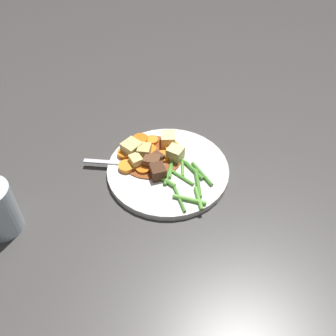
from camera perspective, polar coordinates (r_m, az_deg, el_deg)
name	(u,v)px	position (r m, az deg, el deg)	size (l,w,h in m)	color
ground_plane	(168,173)	(0.83, 0.00, -0.68)	(3.00, 3.00, 0.00)	#423F3D
dinner_plate	(168,170)	(0.83, 0.00, -0.34)	(0.26, 0.26, 0.01)	white
stew_sauce	(151,156)	(0.85, -2.50, 1.71)	(0.13, 0.13, 0.00)	brown
carrot_slice_0	(152,141)	(0.88, -2.35, 4.03)	(0.03, 0.03, 0.01)	orange
carrot_slice_1	(163,157)	(0.84, -0.78, 1.65)	(0.03, 0.03, 0.01)	orange
carrot_slice_2	(148,151)	(0.85, -2.89, 2.54)	(0.04, 0.04, 0.01)	orange
carrot_slice_3	(140,140)	(0.88, -4.06, 4.10)	(0.03, 0.03, 0.01)	orange
carrot_slice_4	(143,168)	(0.82, -3.62, -0.03)	(0.03, 0.03, 0.01)	orange
carrot_slice_5	(172,148)	(0.86, 0.58, 3.01)	(0.03, 0.03, 0.01)	orange
carrot_slice_6	(125,154)	(0.85, -6.34, 2.12)	(0.03, 0.03, 0.01)	orange
carrot_slice_7	(127,167)	(0.82, -6.09, 0.19)	(0.03, 0.03, 0.01)	orange
potato_chunk_0	(132,148)	(0.85, -5.22, 2.98)	(0.04, 0.04, 0.03)	#E5CC7A
potato_chunk_1	(168,140)	(0.87, 0.01, 4.18)	(0.03, 0.03, 0.03)	#EAD68C
potato_chunk_2	(144,152)	(0.84, -3.49, 2.40)	(0.03, 0.03, 0.03)	#DBBC6B
potato_chunk_3	(136,161)	(0.82, -4.72, 0.99)	(0.02, 0.03, 0.03)	#E5CC7A
potato_chunk_4	(174,153)	(0.83, 0.82, 2.20)	(0.03, 0.03, 0.03)	#EAD68C
meat_chunk_0	(158,172)	(0.80, -1.50, -0.53)	(0.03, 0.03, 0.03)	#4C2B19
meat_chunk_1	(152,162)	(0.82, -2.36, 0.89)	(0.03, 0.03, 0.03)	brown
meat_chunk_2	(157,158)	(0.83, -1.55, 1.48)	(0.02, 0.03, 0.02)	#56331E
green_bean_0	(182,177)	(0.80, 2.00, -1.32)	(0.01, 0.01, 0.06)	#599E38
green_bean_1	(202,174)	(0.81, 5.00, -0.85)	(0.01, 0.01, 0.07)	#4C8E33
green_bean_2	(164,179)	(0.79, -0.59, -1.69)	(0.01, 0.01, 0.06)	#599E38
green_bean_3	(179,197)	(0.76, 1.59, -4.30)	(0.01, 0.01, 0.07)	#4C8E33
green_bean_4	(170,170)	(0.81, 0.25, -0.28)	(0.01, 0.01, 0.08)	#4C8E33
green_bean_5	(198,183)	(0.79, 4.38, -2.22)	(0.01, 0.01, 0.07)	#4C8E33
green_bean_6	(194,170)	(0.81, 3.81, -0.34)	(0.01, 0.01, 0.06)	#4C8E33
green_bean_7	(189,200)	(0.76, 3.16, -4.64)	(0.01, 0.01, 0.07)	#66AD42
green_bean_8	(188,165)	(0.82, 2.94, 0.45)	(0.01, 0.01, 0.06)	#4C8E33
green_bean_9	(199,198)	(0.76, 4.51, -4.46)	(0.01, 0.01, 0.06)	#66AD42
green_bean_10	(182,164)	(0.83, 2.13, 0.53)	(0.01, 0.01, 0.07)	#66AD42
green_bean_11	(170,169)	(0.81, 0.30, -0.19)	(0.01, 0.01, 0.06)	#599E38
fork	(127,164)	(0.83, -6.03, 0.66)	(0.17, 0.08, 0.00)	silver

